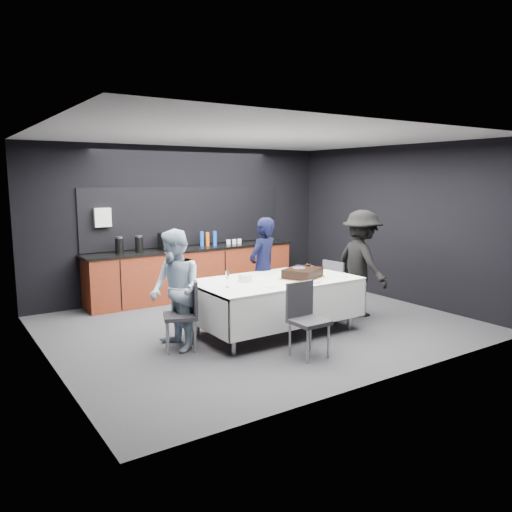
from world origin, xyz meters
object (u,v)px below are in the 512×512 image
(plate_stack, at_px, (245,278))
(person_left, at_px, (175,290))
(cake_assembly, at_px, (303,273))
(person_right, at_px, (361,263))
(chair_right, at_px, (338,285))
(chair_near, at_px, (305,314))
(chair_left, at_px, (186,309))
(party_table, at_px, (275,289))
(champagne_flute, at_px, (227,276))
(person_center, at_px, (263,268))

(plate_stack, xyz_separation_m, person_left, (-1.07, -0.01, -0.04))
(cake_assembly, xyz_separation_m, person_right, (1.32, 0.13, 0.00))
(chair_right, bearing_deg, chair_near, -145.31)
(plate_stack, xyz_separation_m, chair_right, (1.71, -0.05, -0.30))
(person_right, bearing_deg, chair_left, 96.15)
(party_table, relative_size, chair_right, 2.51)
(party_table, height_order, chair_right, chair_right)
(chair_near, distance_m, person_right, 2.20)
(party_table, xyz_separation_m, champagne_flute, (-0.85, -0.09, 0.30))
(chair_right, height_order, person_left, person_left)
(cake_assembly, distance_m, plate_stack, 0.86)
(chair_left, height_order, person_center, person_center)
(chair_right, xyz_separation_m, chair_near, (-1.52, -1.05, 0.00))
(chair_right, bearing_deg, party_table, -177.37)
(person_center, bearing_deg, chair_right, 125.50)
(person_right, bearing_deg, chair_right, 86.19)
(cake_assembly, distance_m, chair_left, 1.81)
(champagne_flute, xyz_separation_m, chair_near, (0.60, -0.90, -0.40))
(party_table, distance_m, champagne_flute, 0.91)
(chair_near, height_order, person_center, person_center)
(chair_left, relative_size, person_left, 0.59)
(champagne_flute, distance_m, person_center, 1.39)
(champagne_flute, bearing_deg, party_table, 6.25)
(chair_near, bearing_deg, chair_right, 34.69)
(cake_assembly, relative_size, plate_stack, 3.66)
(champagne_flute, bearing_deg, chair_near, -56.31)
(person_center, height_order, person_right, person_right)
(cake_assembly, relative_size, person_right, 0.42)
(champagne_flute, bearing_deg, plate_stack, 26.25)
(chair_near, bearing_deg, chair_left, 138.51)
(cake_assembly, relative_size, person_left, 0.45)
(party_table, bearing_deg, chair_left, 179.09)
(plate_stack, relative_size, person_left, 0.12)
(person_left, bearing_deg, cake_assembly, 81.08)
(champagne_flute, xyz_separation_m, chair_right, (2.11, 0.15, -0.40))
(person_right, bearing_deg, person_left, 94.83)
(person_center, bearing_deg, chair_near, 51.91)
(chair_left, relative_size, person_right, 0.54)
(chair_left, bearing_deg, champagne_flute, -11.92)
(champagne_flute, bearing_deg, person_left, 163.85)
(chair_left, bearing_deg, person_right, -0.86)
(chair_near, distance_m, person_center, 1.80)
(party_table, distance_m, person_right, 1.71)
(plate_stack, xyz_separation_m, chair_left, (-0.95, -0.09, -0.30))
(chair_left, relative_size, person_center, 0.58)
(chair_left, xyz_separation_m, person_right, (3.09, -0.05, 0.32))
(cake_assembly, xyz_separation_m, chair_left, (-1.77, 0.17, -0.32))
(cake_assembly, bearing_deg, plate_stack, 162.46)
(party_table, xyz_separation_m, person_center, (0.27, 0.71, 0.16))
(cake_assembly, bearing_deg, person_center, 96.88)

